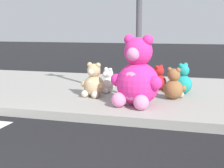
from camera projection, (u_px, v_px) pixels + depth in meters
sidewalk at (102, 91)px, 7.35m from camera, size 28.00×4.40×0.15m
sign_pole at (139, 10)px, 6.02m from camera, size 0.56×0.11×3.20m
plush_pink_large at (137, 77)px, 5.64m from camera, size 0.95×0.88×1.25m
plush_teal at (182, 81)px, 6.71m from camera, size 0.47×0.45×0.65m
plush_red at (158, 80)px, 7.10m from camera, size 0.40×0.40×0.56m
plush_brown at (174, 86)px, 6.21m from camera, size 0.47×0.43×0.62m
plush_white at (108, 82)px, 6.85m from camera, size 0.37×0.38×0.53m
plush_tan at (94, 83)px, 6.42m from camera, size 0.52×0.48×0.69m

